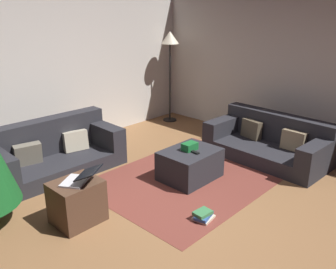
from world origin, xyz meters
name	(u,v)px	position (x,y,z in m)	size (l,w,h in m)	color
ground_plane	(187,218)	(0.00, 0.00, 0.00)	(6.40, 6.40, 0.00)	brown
rear_partition	(39,73)	(0.00, 3.14, 1.30)	(6.40, 0.12, 2.60)	beige
corner_partition	(314,71)	(3.14, 0.00, 1.30)	(0.12, 6.40, 2.60)	beige
couch_left	(54,153)	(-0.37, 2.25, 0.29)	(1.90, 0.91, 0.75)	#26262B
couch_right	(270,142)	(2.25, 0.20, 0.26)	(1.00, 1.91, 0.68)	#26262B
ottoman	(190,164)	(0.81, 0.65, 0.21)	(0.79, 0.61, 0.42)	#26262B
gift_box	(190,146)	(0.82, 0.67, 0.47)	(0.21, 0.14, 0.10)	#19662D
tv_remote	(194,152)	(0.78, 0.56, 0.43)	(0.05, 0.16, 0.02)	black
side_table	(77,202)	(-0.89, 0.86, 0.25)	(0.52, 0.44, 0.49)	#4C3323
laptop	(80,178)	(-0.85, 0.81, 0.55)	(0.47, 0.50, 0.18)	silver
book_stack	(203,215)	(0.11, -0.14, 0.05)	(0.28, 0.23, 0.10)	beige
corner_lamp	(170,45)	(2.61, 2.72, 1.57)	(0.36, 0.36, 1.84)	black
area_rug	(190,178)	(0.81, 0.65, 0.00)	(2.60, 2.00, 0.01)	brown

